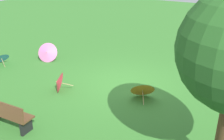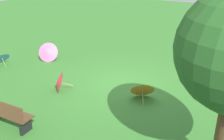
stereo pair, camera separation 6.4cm
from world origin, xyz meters
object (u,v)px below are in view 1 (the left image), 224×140
parasol_pink_1 (47,52)px  parasol_orange_0 (142,88)px  parasol_blue_1 (1,57)px  parasol_red_0 (58,82)px  park_bench (6,114)px

parasol_pink_1 → parasol_orange_0: 5.33m
parasol_pink_1 → parasol_blue_1: 2.02m
parasol_blue_1 → parasol_red_0: (-3.84, 0.77, -0.00)m
parasol_blue_1 → parasol_red_0: 3.91m
parasol_pink_1 → parasol_blue_1: size_ratio=1.24×
parasol_pink_1 → parasol_red_0: 3.17m
park_bench → parasol_orange_0: size_ratio=1.57×
parasol_blue_1 → parasol_orange_0: parasol_orange_0 is taller
park_bench → parasol_blue_1: 5.13m
park_bench → parasol_pink_1: bearing=-61.6°
parasol_blue_1 → parasol_orange_0: bearing=-178.3°
parasol_orange_0 → parasol_red_0: (2.86, 0.97, -0.00)m
parasol_pink_1 → parasol_blue_1: parasol_pink_1 is taller
parasol_pink_1 → parasol_orange_0: (-5.20, 1.15, -0.06)m
parasol_blue_1 → parasol_orange_0: (-6.70, -0.20, 0.00)m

